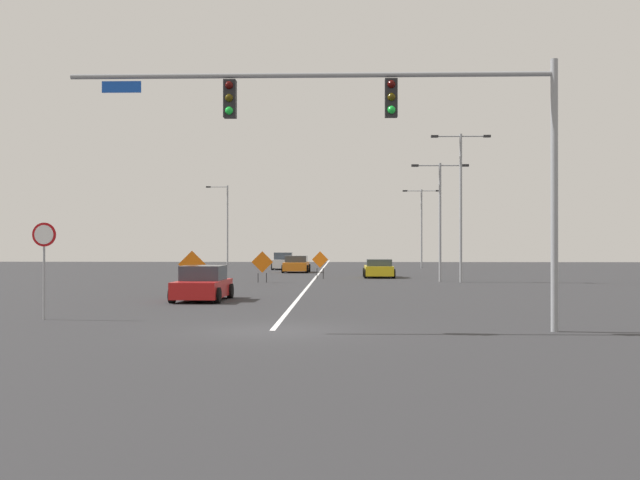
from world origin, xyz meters
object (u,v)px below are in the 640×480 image
traffic_signal_assembly (392,124)px  construction_sign_right_lane (262,263)px  stop_sign (44,252)px  car_red_passing (203,285)px  car_yellow_distant (379,269)px  construction_sign_right_shoulder (320,261)px  street_lamp_near_right (461,195)px  car_white_mid (283,262)px  street_lamp_near_left (226,222)px  street_lamp_mid_left (422,221)px  street_lamp_mid_right (440,211)px  car_orange_approaching (296,265)px  construction_sign_left_lane (192,266)px

traffic_signal_assembly → construction_sign_right_lane: bearing=103.7°
stop_sign → car_red_passing: bearing=66.9°
car_red_passing → car_yellow_distant: (8.38, 21.75, -0.05)m
traffic_signal_assembly → construction_sign_right_shoulder: 31.52m
traffic_signal_assembly → street_lamp_near_right: size_ratio=1.48×
construction_sign_right_shoulder → car_white_mid: 18.66m
car_white_mid → car_red_passing: bearing=-90.6°
street_lamp_near_right → car_red_passing: bearing=-130.7°
street_lamp_near_right → car_red_passing: 20.63m
construction_sign_right_lane → traffic_signal_assembly: bearing=-76.3°
car_white_mid → car_yellow_distant: bearing=-64.2°
street_lamp_near_right → car_yellow_distant: 9.32m
street_lamp_near_left → car_white_mid: street_lamp_near_left is taller
traffic_signal_assembly → construction_sign_right_shoulder: (-2.92, 31.06, -4.52)m
street_lamp_mid_left → car_white_mid: street_lamp_mid_left is taller
construction_sign_right_lane → car_white_mid: (-0.54, 23.42, -0.47)m
street_lamp_near_left → street_lamp_mid_left: (19.29, -2.61, -0.01)m
car_white_mid → car_yellow_distant: 18.24m
traffic_signal_assembly → street_lamp_mid_left: size_ratio=1.78×
traffic_signal_assembly → street_lamp_near_right: 27.01m
street_lamp_mid_right → construction_sign_right_lane: (-10.98, -1.36, -3.26)m
construction_sign_right_lane → car_white_mid: bearing=91.3°
street_lamp_mid_right → street_lamp_mid_left: (1.47, 26.27, 0.09)m
street_lamp_near_right → car_red_passing: street_lamp_near_right is taller
construction_sign_right_lane → car_orange_approaching: (1.09, 16.27, -0.54)m
street_lamp_near_left → street_lamp_mid_left: size_ratio=1.08×
construction_sign_left_lane → car_orange_approaching: construction_sign_left_lane is taller
stop_sign → car_white_mid: size_ratio=0.76×
street_lamp_near_left → car_red_passing: (5.87, -44.99, -3.87)m
stop_sign → car_yellow_distant: (11.91, 30.03, -1.53)m
car_white_mid → street_lamp_near_left: bearing=132.7°
street_lamp_near_left → car_red_passing: 45.53m
construction_sign_left_lane → car_red_passing: (1.83, -7.01, -0.58)m
street_lamp_mid_right → street_lamp_mid_left: 26.31m
construction_sign_right_shoulder → car_orange_approaching: (-2.29, 11.08, -0.53)m
car_white_mid → car_yellow_distant: size_ratio=1.04×
construction_sign_left_lane → car_orange_approaching: 24.32m
street_lamp_near_left → car_yellow_distant: (14.25, -23.24, -3.91)m
construction_sign_left_lane → car_red_passing: construction_sign_left_lane is taller
car_white_mid → street_lamp_mid_right: bearing=-62.4°
street_lamp_mid_left → car_white_mid: (-12.98, -4.21, -3.81)m
stop_sign → street_lamp_near_left: (-2.34, 53.26, 2.38)m
construction_sign_left_lane → car_red_passing: 7.27m
construction_sign_right_lane → car_red_passing: 14.78m
street_lamp_near_left → street_lamp_mid_right: bearing=-58.3°
car_yellow_distant → street_lamp_near_left: bearing=121.5°
car_white_mid → construction_sign_right_shoulder: bearing=-77.9°
construction_sign_right_lane → construction_sign_right_shoulder: (3.38, 5.18, -0.00)m
construction_sign_right_shoulder → car_orange_approaching: bearing=101.7°
car_red_passing → car_white_mid: bearing=89.4°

